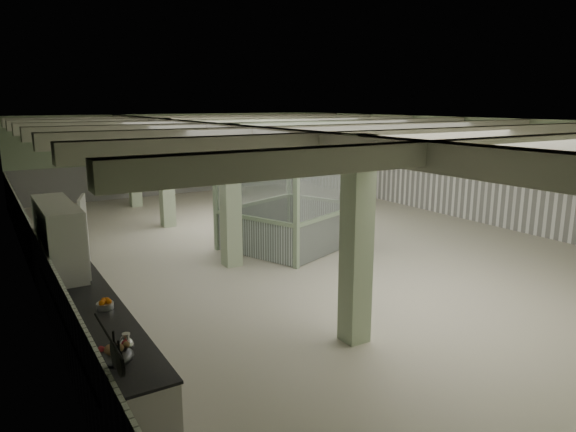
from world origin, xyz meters
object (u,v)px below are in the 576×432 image
guard_booth (292,180)px  filing_cabinet (349,216)px  walkin_cooler (62,258)px  prep_counter (95,337)px

guard_booth → filing_cabinet: 2.30m
walkin_cooler → filing_cabinet: (8.37, 1.61, -0.43)m
walkin_cooler → filing_cabinet: 8.53m
walkin_cooler → guard_booth: 6.76m
guard_booth → walkin_cooler: bearing=174.8°
prep_counter → walkin_cooler: walkin_cooler is taller
prep_counter → walkin_cooler: 2.54m
walkin_cooler → filing_cabinet: walkin_cooler is taller
guard_booth → prep_counter: bearing=-167.2°
walkin_cooler → guard_booth: (6.45, 1.86, 0.80)m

